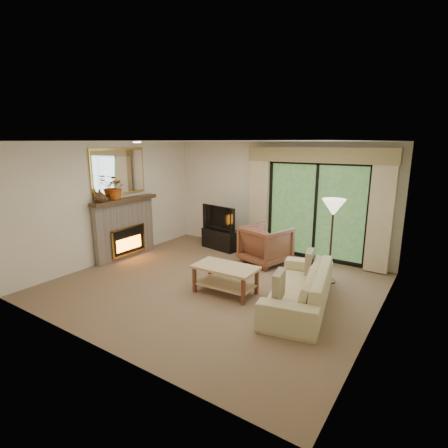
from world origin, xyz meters
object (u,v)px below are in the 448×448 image
Objects in this scene: media_console at (221,239)px; sofa at (299,287)px; coffee_table at (225,280)px; armchair at (266,245)px.

sofa reaches higher than media_console.
media_console is at bearing 123.23° from coffee_table.
media_console is 1.06× the size of armchair.
armchair is 0.42× the size of sofa.
armchair is at bearing -4.68° from media_console.
media_console is 2.64m from coffee_table.
media_console is 0.44× the size of sofa.
armchair is (1.41, -0.36, 0.17)m from media_console.
sofa is at bearing -24.43° from media_console.
armchair reaches higher than media_console.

